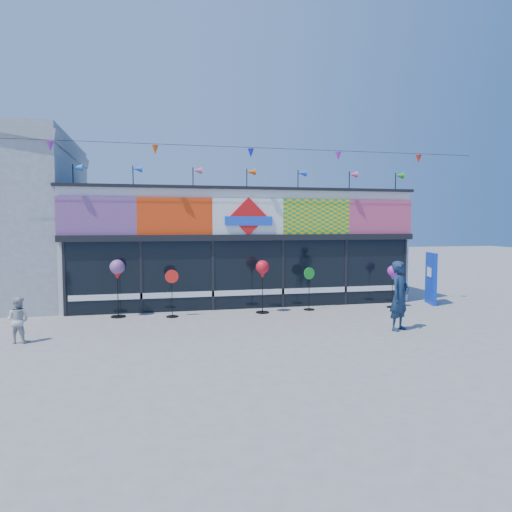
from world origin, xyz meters
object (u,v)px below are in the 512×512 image
object	(u,v)px
spinner_3	(309,288)
spinner_4	(393,274)
spinner_1	(172,292)
blue_sign	(431,278)
adult_man	(400,296)
child	(18,320)
spinner_2	(262,271)
spinner_0	(117,271)

from	to	relation	value
spinner_3	spinner_4	distance (m)	2.96
spinner_1	blue_sign	bearing A→B (deg)	2.03
adult_man	child	size ratio (longest dim) A/B	1.68
spinner_2	spinner_4	world-z (taller)	spinner_2
blue_sign	spinner_0	distance (m)	10.72
adult_man	spinner_0	bearing A→B (deg)	123.05
blue_sign	adult_man	xyz separation A→B (m)	(-3.21, -3.42, 0.01)
spinner_3	child	size ratio (longest dim) A/B	1.28
spinner_1	spinner_2	world-z (taller)	spinner_2
blue_sign	spinner_4	bearing A→B (deg)	-152.57
blue_sign	spinner_2	xyz separation A→B (m)	(-6.24, -0.29, 0.44)
spinner_3	spinner_1	bearing A→B (deg)	-177.73
blue_sign	spinner_3	xyz separation A→B (m)	(-4.62, -0.15, -0.17)
spinner_3	adult_man	world-z (taller)	adult_man
blue_sign	spinner_1	bearing A→B (deg)	-161.71
spinner_3	child	bearing A→B (deg)	-163.35
blue_sign	spinner_1	size ratio (longest dim) A/B	1.26
spinner_3	spinner_0	bearing A→B (deg)	178.43
spinner_4	spinner_2	bearing A→B (deg)	179.49
blue_sign	adult_man	size ratio (longest dim) A/B	0.98
spinner_2	spinner_0	bearing A→B (deg)	175.96
spinner_1	adult_man	xyz separation A→B (m)	(5.89, -3.09, 0.16)
spinner_0	spinner_2	bearing A→B (deg)	-4.04
spinner_1	child	size ratio (longest dim) A/B	1.31
blue_sign	adult_man	distance (m)	4.69
spinner_0	spinner_1	distance (m)	1.78
spinner_0	spinner_4	world-z (taller)	spinner_0
blue_sign	spinner_2	bearing A→B (deg)	-161.04
spinner_4	adult_man	bearing A→B (deg)	-116.21
spinner_0	child	size ratio (longest dim) A/B	1.60
spinner_2	spinner_3	distance (m)	1.74
spinner_2	spinner_3	xyz separation A→B (m)	(1.63, 0.15, -0.61)
blue_sign	spinner_0	xyz separation A→B (m)	(-10.71, 0.02, 0.49)
spinner_0	spinner_3	world-z (taller)	spinner_0
blue_sign	spinner_4	xyz separation A→B (m)	(-1.69, -0.33, 0.23)
blue_sign	child	xyz separation A→B (m)	(-12.82, -2.60, -0.37)
blue_sign	spinner_4	distance (m)	1.74
spinner_1	spinner_2	distance (m)	2.91
blue_sign	spinner_1	world-z (taller)	blue_sign
spinner_2	child	xyz separation A→B (m)	(-6.58, -2.30, -0.80)
spinner_0	spinner_3	size ratio (longest dim) A/B	1.25
spinner_4	child	xyz separation A→B (m)	(-11.12, -2.26, -0.60)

